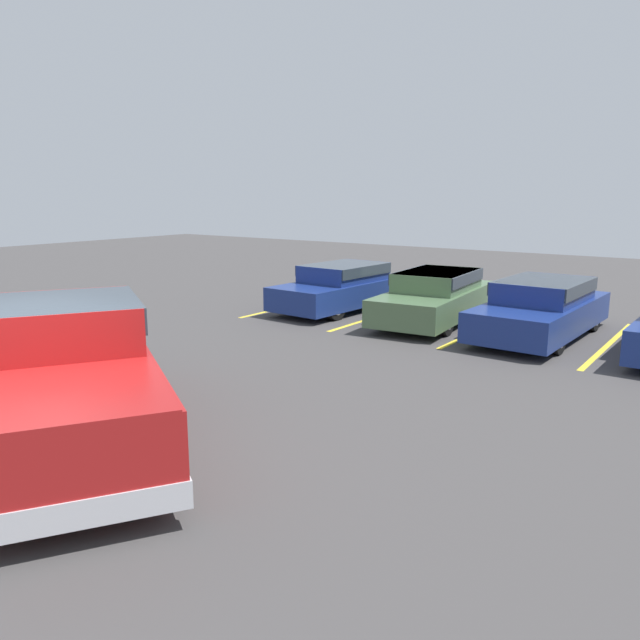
# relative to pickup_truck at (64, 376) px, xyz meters

# --- Properties ---
(ground_plane) EXTENTS (60.00, 60.00, 0.00)m
(ground_plane) POSITION_rel_pickup_truck_xyz_m (0.32, -0.77, -0.90)
(ground_plane) COLOR #423F3F
(stall_stripe_a) EXTENTS (0.12, 5.00, 0.01)m
(stall_stripe_a) POSITION_rel_pickup_truck_xyz_m (-3.78, 9.80, -0.90)
(stall_stripe_a) COLOR yellow
(stall_stripe_a) RESTS_ON ground_plane
(stall_stripe_b) EXTENTS (0.12, 5.00, 0.01)m
(stall_stripe_b) POSITION_rel_pickup_truck_xyz_m (-1.00, 9.80, -0.90)
(stall_stripe_b) COLOR yellow
(stall_stripe_b) RESTS_ON ground_plane
(stall_stripe_c) EXTENTS (0.12, 5.00, 0.01)m
(stall_stripe_c) POSITION_rel_pickup_truck_xyz_m (1.77, 9.80, -0.90)
(stall_stripe_c) COLOR yellow
(stall_stripe_c) RESTS_ON ground_plane
(stall_stripe_d) EXTENTS (0.12, 5.00, 0.01)m
(stall_stripe_d) POSITION_rel_pickup_truck_xyz_m (4.55, 9.80, -0.90)
(stall_stripe_d) COLOR yellow
(stall_stripe_d) RESTS_ON ground_plane
(pickup_truck) EXTENTS (5.83, 4.68, 1.82)m
(pickup_truck) POSITION_rel_pickup_truck_xyz_m (0.00, 0.00, 0.00)
(pickup_truck) COLOR #A51919
(pickup_truck) RESTS_ON ground_plane
(parked_sedan_a) EXTENTS (1.99, 4.49, 1.25)m
(parked_sedan_a) POSITION_rel_pickup_truck_xyz_m (-2.30, 9.85, -0.24)
(parked_sedan_a) COLOR navy
(parked_sedan_a) RESTS_ON ground_plane
(parked_sedan_b) EXTENTS (2.11, 4.74, 1.27)m
(parked_sedan_b) POSITION_rel_pickup_truck_xyz_m (0.51, 9.80, -0.23)
(parked_sedan_b) COLOR #4C6B47
(parked_sedan_b) RESTS_ON ground_plane
(parked_sedan_c) EXTENTS (1.95, 4.68, 1.28)m
(parked_sedan_c) POSITION_rel_pickup_truck_xyz_m (3.13, 9.67, -0.22)
(parked_sedan_c) COLOR navy
(parked_sedan_c) RESTS_ON ground_plane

